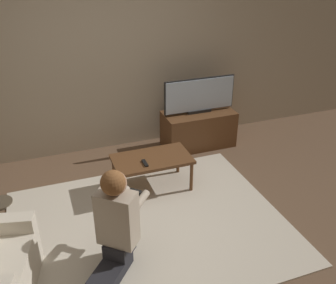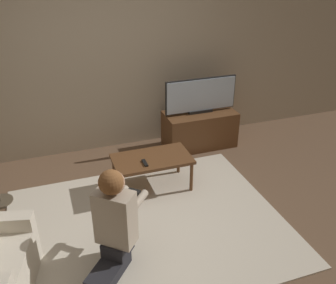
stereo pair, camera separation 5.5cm
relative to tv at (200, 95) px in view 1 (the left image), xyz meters
name	(u,v)px [view 1 (the left image)]	position (x,y,z in m)	size (l,w,h in m)	color
ground_plane	(149,226)	(-1.23, -1.49, -0.78)	(10.00, 10.00, 0.00)	brown
wall_back	(103,58)	(-1.23, 0.44, 0.52)	(10.00, 0.06, 2.60)	tan
rug	(149,225)	(-1.23, -1.49, -0.77)	(2.81, 2.24, 0.02)	beige
tv_stand	(198,129)	(0.00, 0.00, -0.52)	(1.01, 0.49, 0.52)	brown
tv	(200,95)	(0.00, 0.00, 0.00)	(1.04, 0.08, 0.50)	black
coffee_table	(152,161)	(-0.97, -0.84, -0.40)	(0.91, 0.51, 0.42)	brown
person_kneeling	(116,220)	(-1.64, -1.91, -0.26)	(0.72, 0.78, 0.99)	#232328
remote	(145,163)	(-1.09, -0.94, -0.34)	(0.04, 0.15, 0.02)	black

